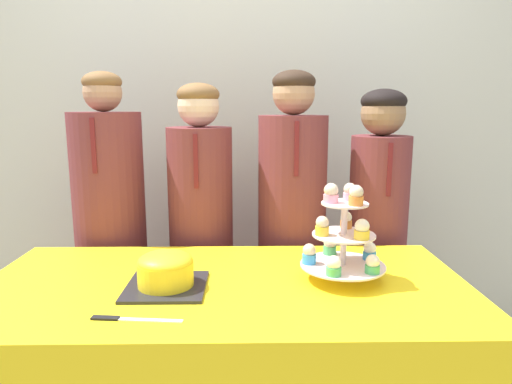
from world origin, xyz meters
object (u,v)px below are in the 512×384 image
cupcake_stand (343,237)px  cake_knife (122,319)px  round_cake (166,271)px  student_0 (112,251)px  student_1 (202,253)px  student_3 (376,251)px  student_2 (291,248)px

cupcake_stand → cake_knife: bearing=-157.0°
round_cake → cake_knife: 0.23m
student_0 → student_1: student_0 is taller
student_1 → student_3: 0.79m
student_2 → cake_knife: bearing=-122.3°
student_0 → student_1: size_ratio=1.03×
student_0 → cake_knife: bearing=-71.9°
cake_knife → student_0: 0.89m
cake_knife → cupcake_stand: size_ratio=0.77×
round_cake → student_0: student_0 is taller
student_2 → round_cake: bearing=-125.6°
cupcake_stand → student_2: 0.62m
cupcake_stand → student_0: size_ratio=0.22×
student_2 → student_1: bearing=-180.0°
student_3 → student_1: bearing=180.0°
round_cake → cupcake_stand: bearing=6.0°
student_1 → cupcake_stand: bearing=-47.9°
student_0 → round_cake: bearing=-60.4°
cake_knife → student_3: bearing=47.8°
cupcake_stand → student_0: (-0.91, 0.57, -0.23)m
round_cake → student_1: 0.65m
round_cake → student_3: size_ratio=0.17×
cake_knife → cupcake_stand: (0.64, 0.27, 0.14)m
cake_knife → student_0: student_0 is taller
cupcake_stand → student_0: 1.10m
round_cake → student_0: size_ratio=0.17×
round_cake → student_2: student_2 is taller
round_cake → cupcake_stand: 0.57m
cupcake_stand → student_2: (-0.11, 0.57, -0.22)m
student_0 → student_3: bearing=-0.0°
student_2 → cupcake_stand: bearing=-79.1°
student_3 → cupcake_stand: bearing=-115.8°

